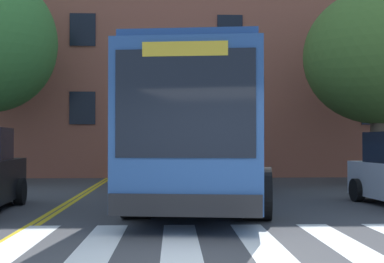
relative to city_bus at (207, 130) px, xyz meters
name	(u,v)px	position (x,y,z in m)	size (l,w,h in m)	color
crosswalk	(140,244)	(-1.48, -5.97, -1.86)	(11.79, 3.83, 0.01)	white
lane_line_yellow_inner	(105,179)	(-3.64, 8.03, -1.86)	(0.12, 36.00, 0.01)	gold
lane_line_yellow_outer	(109,179)	(-3.48, 8.03, -1.86)	(0.12, 36.00, 0.01)	gold
city_bus	(207,130)	(0.00, 0.00, 0.00)	(4.08, 11.50, 3.47)	#2D5699
car_tan_behind_bus	(172,152)	(-0.86, 8.24, -0.74)	(2.76, 5.02, 2.39)	tan
street_tree_curbside_large	(378,57)	(6.61, 4.93, 2.79)	(5.48, 5.36, 7.15)	brown
building_facade	(220,55)	(1.64, 13.14, 4.14)	(31.70, 8.74, 12.01)	#9E5642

